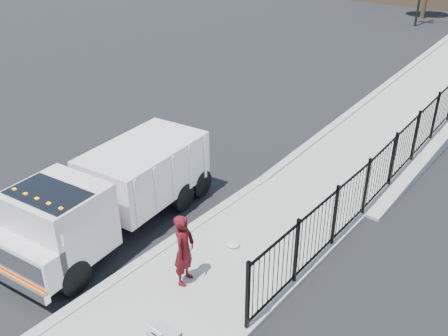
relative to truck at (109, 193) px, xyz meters
The scene contains 8 objects.
ground 2.56m from the truck, 37.47° to the left, with size 120.00×120.00×0.00m, color black.
sidewalk 3.93m from the truck, 10.31° to the right, with size 3.55×12.00×0.12m, color #9E998E.
curb 2.24m from the truck, 20.97° to the right, with size 0.30×12.00×0.16m, color #ADAAA3.
ramp 17.81m from the truck, 77.43° to the left, with size 3.95×24.00×1.70m, color #9E998E.
truck is the anchor object (origin of this frame).
worker 3.19m from the truck, ahead, with size 0.70×0.46×1.91m, color #4D0B10.
arrow_sign 5.67m from the truck, 31.32° to the right, with size 0.35×0.04×0.22m, color white.
debris 3.75m from the truck, 25.30° to the left, with size 0.37×0.37×0.09m, color silver.
Camera 1 is at (8.24, -8.70, 8.52)m, focal length 40.00 mm.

